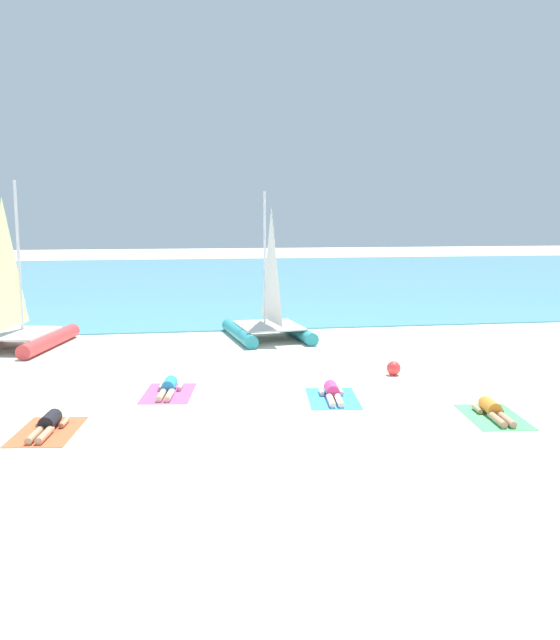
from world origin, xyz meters
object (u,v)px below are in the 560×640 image
sailboat_teal (268,317)px  beach_ball (394,368)px  towel_center_right (333,398)px  towel_rightmost (493,417)px  sunbather_leftmost (48,424)px  sunbather_center_right (332,392)px  sunbather_rightmost (493,410)px  towel_leftmost (47,431)px  sunbather_center_left (169,387)px  sailboat_red (15,324)px  towel_center_left (168,393)px

sailboat_teal → beach_ball: sailboat_teal is taller
towel_center_right → towel_rightmost: same height
sunbather_leftmost → sunbather_center_right: size_ratio=1.00×
sunbather_center_right → sunbather_rightmost: size_ratio=1.00×
towel_leftmost → towel_center_right: same height
towel_center_right → towel_rightmost: (2.87, -1.94, 0.00)m
sailboat_teal → sunbather_center_left: size_ratio=3.07×
sailboat_teal → towel_leftmost: size_ratio=2.53×
sunbather_leftmost → sunbather_center_right: (5.89, 1.46, 0.00)m
sunbather_leftmost → towel_rightmost: (8.75, -0.55, -0.13)m
beach_ball → sunbather_rightmost: bearing=-78.3°
beach_ball → sailboat_red: bearing=152.0°
sunbather_leftmost → sunbather_center_left: same height
sailboat_teal → towel_rightmost: size_ratio=2.53×
sailboat_teal → beach_ball: 6.26m
towel_leftmost → towel_rightmost: size_ratio=1.00×
sailboat_red → towel_center_left: 7.85m
towel_leftmost → sunbather_center_left: bearing=48.4°
towel_rightmost → towel_center_left: bearing=155.1°
towel_center_left → beach_ball: 5.76m
sailboat_teal → sunbather_rightmost: bearing=-77.9°
sailboat_red → sunbather_center_left: sailboat_red is taller
towel_center_left → towel_center_right: size_ratio=1.00×
towel_center_left → towel_rightmost: same height
sailboat_red → beach_ball: sailboat_red is taller
sunbather_leftmost → towel_center_right: size_ratio=0.82×
sunbather_center_left → towel_center_left: bearing=-90.0°
sunbather_leftmost → sunbather_center_right: 6.07m
sailboat_teal → towel_center_right: bearing=-94.0°
sunbather_leftmost → sailboat_teal: bearing=66.5°
towel_center_left → towel_leftmost: bearing=-132.2°
towel_center_right → sailboat_teal: bearing=92.0°
towel_leftmost → sunbather_center_right: bearing=14.5°
sunbather_center_left → sunbather_rightmost: same height
towel_rightmost → sunbather_rightmost: size_ratio=1.21×
towel_leftmost → towel_rightmost: bearing=-3.1°
sunbather_center_right → beach_ball: bearing=50.4°
towel_leftmost → sunbather_center_left: size_ratio=1.21×
towel_center_left → sunbather_center_left: 0.14m
sailboat_teal → sunbather_leftmost: sailboat_teal is taller
sunbather_center_left → sunbather_center_right: bearing=-7.7°
sailboat_red → towel_center_right: (8.15, -7.42, -0.75)m
sunbather_center_left → towel_rightmost: (6.47, -3.07, -0.13)m
towel_leftmost → sunbather_rightmost: 8.78m
towel_center_left → sunbather_rightmost: bearing=-24.4°
sunbather_center_left → towel_rightmost: 7.16m
towel_rightmost → beach_ball: 4.02m
sailboat_teal → sunbather_center_right: (0.28, -7.71, -0.58)m
towel_center_left → sunbather_rightmost: (6.48, -2.93, 0.13)m
beach_ball → towel_center_left: bearing=-170.7°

